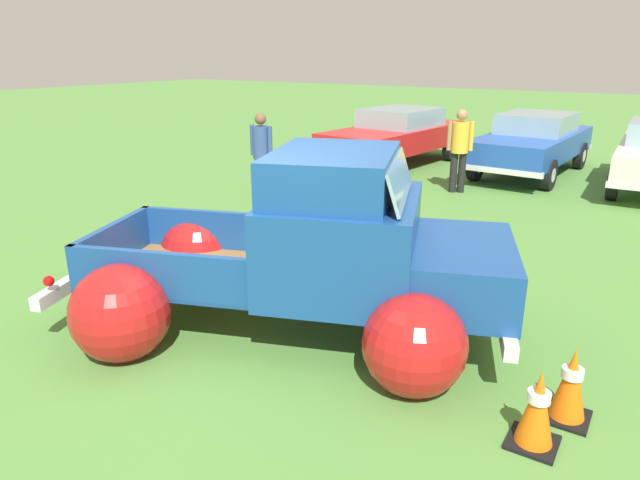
{
  "coord_description": "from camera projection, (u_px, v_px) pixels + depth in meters",
  "views": [
    {
      "loc": [
        3.29,
        -4.44,
        2.84
      ],
      "look_at": [
        0.0,
        0.76,
        0.76
      ],
      "focal_mm": 31.6,
      "sensor_mm": 36.0,
      "label": 1
    }
  ],
  "objects": [
    {
      "name": "vintage_pickup_truck",
      "position": [
        317.0,
        262.0,
        5.81
      ],
      "size": [
        5.0,
        3.87,
        1.96
      ],
      "rotation": [
        0.0,
        0.0,
        0.35
      ],
      "color": "black",
      "rests_on": "ground"
    },
    {
      "name": "ground_plane",
      "position": [
        283.0,
        325.0,
        6.13
      ],
      "size": [
        80.0,
        80.0,
        0.0
      ],
      "primitive_type": "plane",
      "color": "#548C3D"
    },
    {
      "name": "spectator_1",
      "position": [
        460.0,
        146.0,
        11.55
      ],
      "size": [
        0.52,
        0.45,
        1.71
      ],
      "rotation": [
        0.0,
        0.0,
        2.0
      ],
      "color": "black",
      "rests_on": "ground"
    },
    {
      "name": "show_car_1",
      "position": [
        533.0,
        141.0,
        13.34
      ],
      "size": [
        2.08,
        4.58,
        1.43
      ],
      "rotation": [
        0.0,
        0.0,
        -1.64
      ],
      "color": "black",
      "rests_on": "ground"
    },
    {
      "name": "lane_cone_0",
      "position": [
        571.0,
        385.0,
        4.47
      ],
      "size": [
        0.36,
        0.36,
        0.63
      ],
      "color": "black",
      "rests_on": "ground"
    },
    {
      "name": "spectator_0",
      "position": [
        262.0,
        151.0,
        10.98
      ],
      "size": [
        0.53,
        0.35,
        1.7
      ],
      "rotation": [
        0.0,
        0.0,
        1.54
      ],
      "color": "gray",
      "rests_on": "ground"
    },
    {
      "name": "lane_cone_1",
      "position": [
        537.0,
        409.0,
        4.17
      ],
      "size": [
        0.36,
        0.36,
        0.63
      ],
      "color": "black",
      "rests_on": "ground"
    },
    {
      "name": "show_car_0",
      "position": [
        397.0,
        134.0,
        14.44
      ],
      "size": [
        2.39,
        4.83,
        1.43
      ],
      "rotation": [
        0.0,
        0.0,
        -1.69
      ],
      "color": "black",
      "rests_on": "ground"
    }
  ]
}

